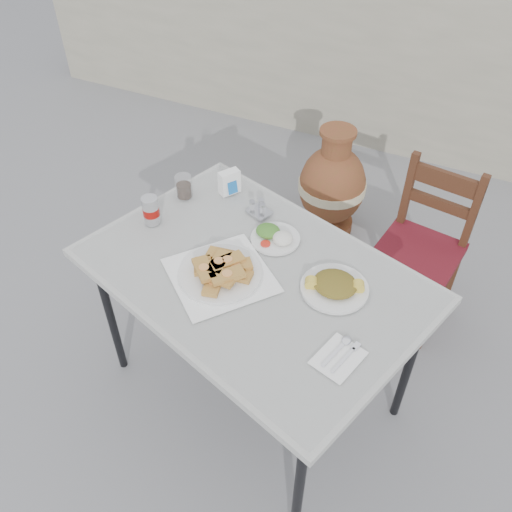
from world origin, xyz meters
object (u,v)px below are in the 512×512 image
at_px(chair, 421,247).
at_px(terracotta_urn, 332,186).
at_px(soda_can, 151,210).
at_px(salad_rice_plate, 275,236).
at_px(condiment_caddy, 259,209).
at_px(salad_chopped_plate, 335,286).
at_px(cola_glass, 184,188).
at_px(cafe_table, 253,281).
at_px(napkin_holder, 229,182).
at_px(pide_plate, 220,269).

bearing_deg(chair, terracotta_urn, 152.37).
height_order(soda_can, chair, soda_can).
distance_m(salad_rice_plate, condiment_caddy, 0.18).
distance_m(chair, terracotta_urn, 0.79).
height_order(salad_chopped_plate, condiment_caddy, condiment_caddy).
xyz_separation_m(cola_glass, condiment_caddy, (0.36, 0.03, -0.02)).
relative_size(cafe_table, salad_chopped_plate, 5.89).
xyz_separation_m(cafe_table, condiment_caddy, (-0.14, 0.34, 0.08)).
height_order(cafe_table, salad_chopped_plate, salad_chopped_plate).
xyz_separation_m(salad_chopped_plate, condiment_caddy, (-0.45, 0.29, 0.00)).
relative_size(cafe_table, terracotta_urn, 2.11).
xyz_separation_m(soda_can, napkin_holder, (0.20, 0.33, -0.01)).
relative_size(cafe_table, salad_rice_plate, 7.36).
xyz_separation_m(pide_plate, soda_can, (-0.42, 0.16, 0.03)).
bearing_deg(condiment_caddy, pide_plate, -85.88).
height_order(pide_plate, salad_rice_plate, pide_plate).
bearing_deg(soda_can, terracotta_urn, 70.50).
height_order(salad_rice_plate, salad_chopped_plate, salad_chopped_plate).
relative_size(salad_chopped_plate, cola_glass, 2.43).
bearing_deg(salad_rice_plate, napkin_holder, 146.66).
distance_m(cafe_table, terracotta_urn, 1.37).
bearing_deg(chair, napkin_holder, -145.39).
xyz_separation_m(salad_rice_plate, condiment_caddy, (-0.13, 0.13, 0.01)).
xyz_separation_m(pide_plate, salad_rice_plate, (0.10, 0.28, -0.01)).
relative_size(salad_rice_plate, cola_glass, 1.94).
height_order(salad_chopped_plate, chair, chair).
relative_size(pide_plate, napkin_holder, 4.58).
distance_m(salad_rice_plate, salad_chopped_plate, 0.36).
relative_size(salad_rice_plate, terracotta_urn, 0.29).
xyz_separation_m(salad_rice_plate, terracotta_urn, (-0.09, 1.09, -0.48)).
relative_size(salad_chopped_plate, soda_can, 2.03).
bearing_deg(pide_plate, cafe_table, 35.24).
distance_m(pide_plate, napkin_holder, 0.54).
bearing_deg(salad_chopped_plate, salad_rice_plate, 152.69).
relative_size(cola_glass, napkin_holder, 0.95).
relative_size(cafe_table, soda_can, 11.96).
xyz_separation_m(condiment_caddy, chair, (0.67, 0.50, -0.37)).
xyz_separation_m(cola_glass, terracotta_urn, (0.40, 0.99, -0.51)).
bearing_deg(napkin_holder, soda_can, -88.21).
bearing_deg(chair, salad_rice_plate, -121.87).
bearing_deg(soda_can, salad_rice_plate, 13.28).
relative_size(salad_chopped_plate, terracotta_urn, 0.36).
bearing_deg(salad_rice_plate, chair, 49.23).
xyz_separation_m(cafe_table, salad_rice_plate, (-0.00, 0.21, 0.08)).
height_order(soda_can, napkin_holder, soda_can).
bearing_deg(chair, salad_chopped_plate, -96.56).
height_order(cafe_table, terracotta_urn, cafe_table).
distance_m(salad_rice_plate, cola_glass, 0.50).
bearing_deg(condiment_caddy, soda_can, -147.19).
height_order(salad_chopped_plate, napkin_holder, napkin_holder).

